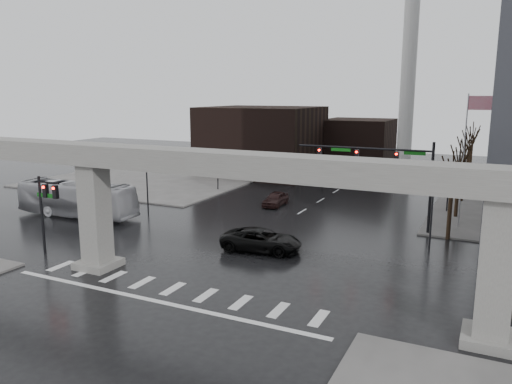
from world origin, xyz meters
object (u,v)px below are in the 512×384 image
Objects in this scene: pickup_truck at (261,240)px; far_car at (276,199)px; city_bus at (77,199)px; signal_mast_arm at (387,165)px.

pickup_truck is 15.75m from far_car.
city_bus is 2.86× the size of far_car.
pickup_truck is at bearing -72.53° from far_car.
pickup_truck is 21.20m from city_bus.
city_bus is at bearing -143.07° from far_car.
far_car is at bearing -53.95° from city_bus.
pickup_truck is 0.49× the size of city_bus.
signal_mast_arm is 29.84m from city_bus.
city_bus is at bearing -163.48° from signal_mast_arm.
city_bus is (-28.34, -8.41, -4.05)m from signal_mast_arm.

